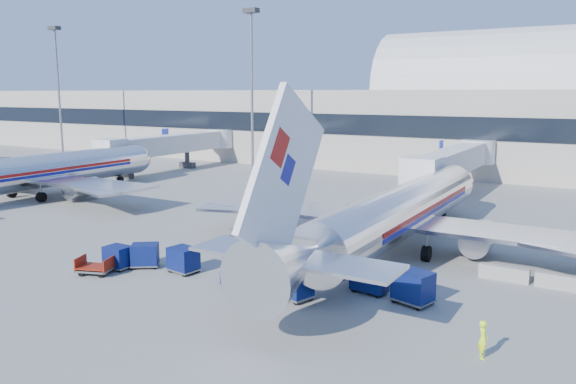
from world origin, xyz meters
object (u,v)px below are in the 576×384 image
Objects in this scene: tug_lead at (239,273)px; cart_train_c at (118,257)px; airliner_main at (397,214)px; barrier_near at (504,273)px; cart_solo_near at (295,284)px; tug_left at (236,247)px; cart_solo_far at (413,287)px; mast_far_west at (57,74)px; cart_train_a at (183,259)px; airliner_mid at (33,172)px; mast_west at (252,69)px; cart_train_b at (145,255)px; cart_open_red at (95,268)px; barrier_mid at (562,282)px; ramp_worker at (483,339)px; jetbridge_near at (456,161)px; jetbridge_mid at (177,144)px; tug_right at (368,282)px.

cart_train_c is at bearing 167.31° from tug_lead.
airliner_main is 8.74m from barrier_near.
cart_solo_near is at bearing -97.67° from airliner_main.
tug_left is 14.03m from cart_solo_far.
mast_far_west is at bearing 169.56° from cart_solo_near.
cart_train_a reaches higher than cart_solo_near.
mast_far_west reaches higher than airliner_mid.
mast_west is 43.36m from cart_train_b.
airliner_main is 14.05× the size of tug_lead.
airliner_mid reaches higher than barrier_near.
cart_solo_near reaches higher than cart_open_red.
tug_lead is at bearing -167.88° from cart_solo_near.
barrier_mid is 11.72m from ramp_worker.
jetbridge_near is at bearing -22.58° from tug_left.
jetbridge_near is at bearing 1.68° from mast_west.
barrier_near is at bearing -19.75° from mast_far_west.
jetbridge_mid reaches higher than cart_open_red.
airliner_main is at bearing 167.50° from barrier_mid.
ramp_worker is at bearing -84.53° from barrier_near.
jetbridge_near is 10.91× the size of tug_left.
jetbridge_near is 38.13m from tug_lead.
cart_train_a is 0.84× the size of cart_open_red.
tug_left is at bearing -43.50° from jetbridge_mid.
barrier_mid is at bearing -88.74° from tug_left.
cart_train_c is at bearing -173.81° from cart_train_b.
cart_open_red is at bearing -149.95° from cart_solo_near.
tug_lead is (24.18, -37.03, -14.09)m from mast_west.
barrier_mid is 1.23× the size of cart_solo_far.
mast_far_west reaches higher than tug_lead.
mast_far_west reaches higher than cart_train_b.
jetbridge_mid reaches higher than ramp_worker.
cart_solo_near reaches higher than cart_train_c.
barrier_mid is at bearing -19.00° from mast_far_west.
barrier_near is at bearing 51.72° from tug_right.
mast_far_west is 80.60m from tug_right.
cart_train_c is at bearing -68.24° from mast_west.
barrier_near is at bearing 62.89° from cart_solo_near.
airliner_main reaches higher than barrier_mid.
airliner_main is 41.12m from mast_west.
jetbridge_mid is 11.24× the size of cart_solo_far.
jetbridge_near is 13.22× the size of cart_train_a.
airliner_mid is 21.36× the size of ramp_worker.
barrier_near is (38.00, -28.00, -14.34)m from mast_west.
cart_train_a reaches higher than cart_train_c.
cart_solo_far reaches higher than ramp_worker.
cart_solo_far is at bearing 11.81° from cart_train_c.
cart_train_b is (-14.78, -3.13, 0.22)m from tug_right.
mast_far_west is 12.96× the size of ramp_worker.
airliner_main is 16.54× the size of tug_right.
tug_lead reaches higher than cart_open_red.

